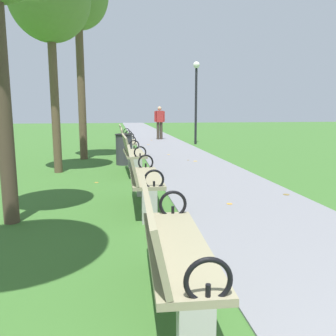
# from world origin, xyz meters

# --- Properties ---
(paved_walkway) EXTENTS (2.28, 44.00, 0.02)m
(paved_walkway) POSITION_xyz_m (1.14, 18.00, 0.01)
(paved_walkway) COLOR slate
(paved_walkway) RESTS_ON ground
(park_bench_2) EXTENTS (0.54, 1.62, 0.90)m
(park_bench_2) POSITION_xyz_m (-0.50, 2.90, 0.49)
(park_bench_2) COLOR gray
(park_bench_2) RESTS_ON ground
(park_bench_3) EXTENTS (0.50, 1.61, 0.90)m
(park_bench_3) POSITION_xyz_m (-0.50, 5.62, 0.49)
(park_bench_3) COLOR gray
(park_bench_3) RESTS_ON ground
(park_bench_4) EXTENTS (0.52, 1.61, 0.90)m
(park_bench_4) POSITION_xyz_m (-0.50, 8.55, 0.49)
(park_bench_4) COLOR gray
(park_bench_4) RESTS_ON ground
(park_bench_5) EXTENTS (0.50, 1.61, 0.90)m
(park_bench_5) POSITION_xyz_m (-0.50, 11.46, 0.49)
(park_bench_5) COLOR gray
(park_bench_5) RESTS_ON ground
(park_bench_6) EXTENTS (0.49, 1.61, 0.90)m
(park_bench_6) POSITION_xyz_m (-0.50, 14.26, 0.49)
(park_bench_6) COLOR gray
(park_bench_6) RESTS_ON ground
(pedestrian_walking) EXTENTS (0.53, 0.26, 1.62)m
(pedestrian_walking) POSITION_xyz_m (1.33, 17.71, 0.93)
(pedestrian_walking) COLOR #3D3328
(pedestrian_walking) RESTS_ON paved_walkway
(trash_bin) EXTENTS (0.48, 0.48, 0.84)m
(trash_bin) POSITION_xyz_m (-0.65, 9.94, 0.42)
(trash_bin) COLOR #38383D
(trash_bin) RESTS_ON ground
(lamp_post) EXTENTS (0.28, 0.28, 3.48)m
(lamp_post) POSITION_xyz_m (2.58, 15.22, 2.31)
(lamp_post) COLOR black
(lamp_post) RESTS_ON ground
(scattered_leaves) EXTENTS (4.38, 18.03, 0.02)m
(scattered_leaves) POSITION_xyz_m (0.27, 9.08, 0.02)
(scattered_leaves) COLOR brown
(scattered_leaves) RESTS_ON ground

